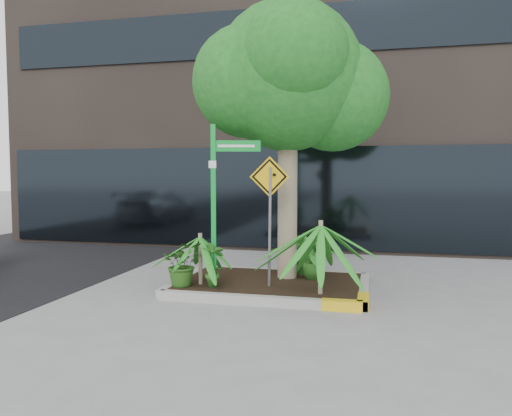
# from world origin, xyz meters

# --- Properties ---
(ground) EXTENTS (80.00, 80.00, 0.00)m
(ground) POSITION_xyz_m (0.00, 0.00, 0.00)
(ground) COLOR gray
(ground) RESTS_ON ground
(building) EXTENTS (18.00, 8.00, 15.00)m
(building) POSITION_xyz_m (0.50, 8.50, 7.50)
(building) COLOR #2D2621
(building) RESTS_ON ground
(planter) EXTENTS (3.35, 2.36, 0.15)m
(planter) POSITION_xyz_m (0.23, 0.27, 0.10)
(planter) COLOR #9E9E99
(planter) RESTS_ON ground
(tree) EXTENTS (3.41, 3.02, 5.11)m
(tree) POSITION_xyz_m (0.42, 0.69, 3.73)
(tree) COLOR gray
(tree) RESTS_ON ground
(palm_front) EXTENTS (1.30, 1.30, 1.44)m
(palm_front) POSITION_xyz_m (1.14, -0.44, 1.23)
(palm_front) COLOR gray
(palm_front) RESTS_ON ground
(palm_left) EXTENTS (0.98, 0.98, 1.08)m
(palm_left) POSITION_xyz_m (-0.91, -0.22, 0.96)
(palm_left) COLOR gray
(palm_left) RESTS_ON ground
(palm_back) EXTENTS (0.85, 0.85, 0.94)m
(palm_back) POSITION_xyz_m (0.68, 1.11, 0.85)
(palm_back) COLOR gray
(palm_back) RESTS_ON ground
(shrub_a) EXTENTS (0.91, 0.91, 0.75)m
(shrub_a) POSITION_xyz_m (-1.15, -0.42, 0.52)
(shrub_a) COLOR #255217
(shrub_a) RESTS_ON planter
(shrub_b) EXTENTS (0.56, 0.56, 0.73)m
(shrub_b) POSITION_xyz_m (0.90, 0.65, 0.51)
(shrub_b) COLOR #27601D
(shrub_b) RESTS_ON planter
(shrub_c) EXTENTS (0.41, 0.41, 0.75)m
(shrub_c) POSITION_xyz_m (-0.64, -0.38, 0.53)
(shrub_c) COLOR #2B7022
(shrub_c) RESTS_ON planter
(shrub_d) EXTENTS (0.52, 0.52, 0.76)m
(shrub_d) POSITION_xyz_m (0.66, 1.00, 0.53)
(shrub_d) COLOR #21641D
(shrub_d) RESTS_ON planter
(street_sign_post) EXTENTS (0.97, 0.82, 2.83)m
(street_sign_post) POSITION_xyz_m (-0.61, -0.23, 1.75)
(street_sign_post) COLOR #0D942E
(street_sign_post) RESTS_ON ground
(cattle_sign) EXTENTS (0.62, 0.28, 2.15)m
(cattle_sign) POSITION_xyz_m (0.27, -0.16, 1.61)
(cattle_sign) COLOR slate
(cattle_sign) RESTS_ON ground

